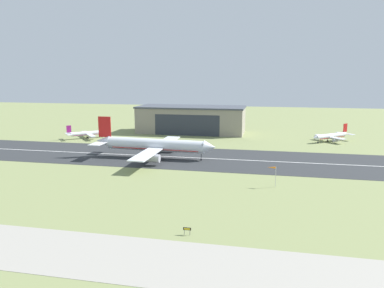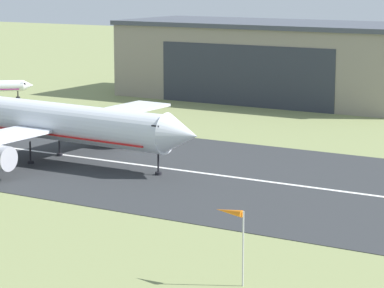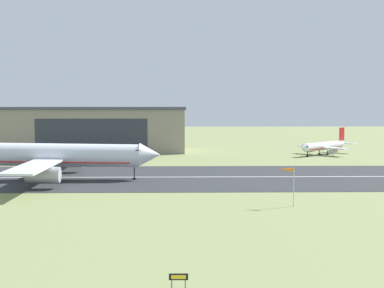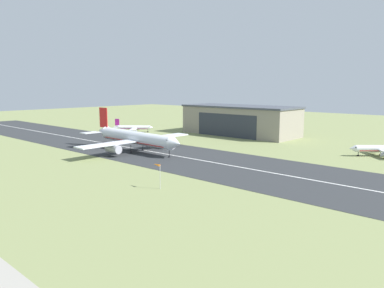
{
  "view_description": "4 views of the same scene",
  "coord_description": "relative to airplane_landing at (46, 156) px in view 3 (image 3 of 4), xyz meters",
  "views": [
    {
      "loc": [
        16.8,
        -26.23,
        33.82
      ],
      "look_at": [
        -12.13,
        109.84,
        8.11
      ],
      "focal_mm": 35.0,
      "sensor_mm": 36.0,
      "label": 1
    },
    {
      "loc": [
        52.44,
        24.0,
        25.31
      ],
      "look_at": [
        1.6,
        107.17,
        6.97
      ],
      "focal_mm": 85.0,
      "sensor_mm": 36.0,
      "label": 2
    },
    {
      "loc": [
        0.36,
        0.28,
        17.0
      ],
      "look_at": [
        2.16,
        90.98,
        10.03
      ],
      "focal_mm": 50.0,
      "sensor_mm": 36.0,
      "label": 3
    },
    {
      "loc": [
        87.88,
        24.0,
        26.11
      ],
      "look_at": [
        9.72,
        108.94,
        8.18
      ],
      "focal_mm": 35.0,
      "sensor_mm": 36.0,
      "label": 4
    }
  ],
  "objects": [
    {
      "name": "windsock_pole",
      "position": [
        47.02,
        -30.96,
        0.31
      ],
      "size": [
        2.75,
        0.79,
        6.4
      ],
      "color": "#B7B7BC",
      "rests_on": "ground_plane"
    },
    {
      "name": "airplane_landing",
      "position": [
        0.0,
        0.0,
        0.0
      ],
      "size": [
        51.03,
        53.06,
        16.79
      ],
      "color": "silver",
      "rests_on": "ground_plane"
    },
    {
      "name": "hangar_building",
      "position": [
        -0.14,
        71.84,
        2.44
      ],
      "size": [
        63.03,
        25.59,
        15.71
      ],
      "color": "gray",
      "rests_on": "ground_plane"
    },
    {
      "name": "runway_sign",
      "position": [
        29.5,
        -70.69,
        -4.18
      ],
      "size": [
        1.74,
        0.13,
        1.67
      ],
      "color": "#4C4C51",
      "rests_on": "ground_plane"
    },
    {
      "name": "ground_plane",
      "position": [
        29.42,
        -57.06,
        -5.43
      ],
      "size": [
        650.87,
        650.87,
        0.0
      ],
      "primitive_type": "plane",
      "color": "#7A8451"
    },
    {
      "name": "runway_centreline",
      "position": [
        29.42,
        3.91,
        -5.37
      ],
      "size": [
        369.78,
        0.7,
        0.01
      ],
      "primitive_type": "cube",
      "color": "silver",
      "rests_on": "runway_strip"
    },
    {
      "name": "runway_strip",
      "position": [
        29.42,
        3.91,
        -5.4
      ],
      "size": [
        410.87,
        42.31,
        0.06
      ],
      "primitive_type": "cube",
      "color": "#2B2D30",
      "rests_on": "ground_plane"
    },
    {
      "name": "airplane_parked_centre",
      "position": [
        76.63,
        56.33,
        -2.58
      ],
      "size": [
        23.23,
        21.98,
        8.65
      ],
      "color": "silver",
      "rests_on": "ground_plane"
    }
  ]
}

